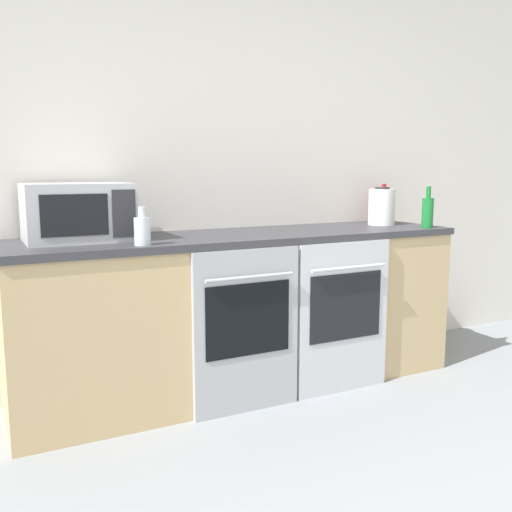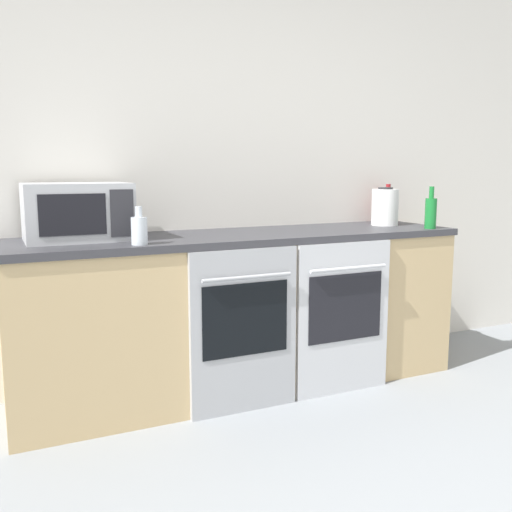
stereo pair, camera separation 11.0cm
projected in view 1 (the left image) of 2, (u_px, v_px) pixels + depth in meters
wall_back at (218, 166)px, 3.52m from camera, size 10.00×0.06×2.60m
counter_back at (243, 311)px, 3.34m from camera, size 2.63×0.66×0.92m
oven_left at (247, 330)px, 2.98m from camera, size 0.60×0.06×0.88m
oven_right at (344, 317)px, 3.26m from camera, size 0.60×0.06×0.88m
microwave at (78, 212)px, 2.91m from camera, size 0.53×0.39×0.29m
bottle_red at (383, 207)px, 3.98m from camera, size 0.08×0.08×0.26m
bottle_clear at (142, 230)px, 2.75m from camera, size 0.08×0.08×0.19m
bottle_green at (428, 212)px, 3.56m from camera, size 0.07×0.07×0.26m
kettle at (382, 207)px, 3.76m from camera, size 0.17×0.17×0.25m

